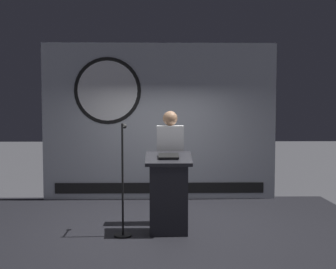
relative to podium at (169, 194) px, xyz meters
name	(u,v)px	position (x,y,z in m)	size (l,w,h in m)	color
ground_plane	(160,245)	(-0.13, 0.35, -0.85)	(40.00, 40.00, 0.00)	#4C4C51
stage_platform	(160,235)	(-0.13, 0.35, -0.70)	(6.40, 4.00, 0.30)	black
banner_display	(158,121)	(-0.16, 2.20, 0.95)	(4.45, 0.12, 2.98)	#B2B7C1
podium	(169,194)	(0.00, 0.00, 0.00)	(0.64, 0.50, 1.12)	#26262B
speaker_person	(170,166)	(0.03, 0.48, 0.32)	(0.40, 0.26, 1.70)	black
microphone_stand	(123,196)	(-0.63, -0.11, -0.01)	(0.24, 0.49, 1.54)	black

